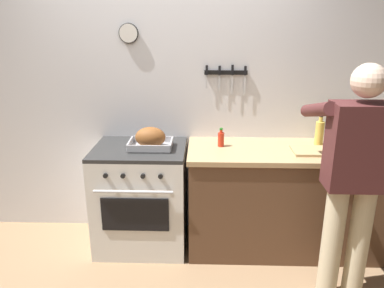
% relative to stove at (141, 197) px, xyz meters
% --- Properties ---
extents(wall_back, '(6.00, 0.13, 2.60)m').
position_rel_stove_xyz_m(wall_back, '(0.22, 0.36, 0.85)').
color(wall_back, silver).
rests_on(wall_back, ground).
extents(counter_block, '(2.03, 0.65, 0.90)m').
position_rel_stove_xyz_m(counter_block, '(1.42, 0.00, 0.00)').
color(counter_block, brown).
rests_on(counter_block, ground).
extents(stove, '(0.76, 0.67, 0.90)m').
position_rel_stove_xyz_m(stove, '(0.00, 0.00, 0.00)').
color(stove, white).
rests_on(stove, ground).
extents(person_cook, '(0.51, 0.63, 1.66)m').
position_rel_stove_xyz_m(person_cook, '(1.51, -0.62, 0.50)').
color(person_cook, '#C6B793').
rests_on(person_cook, ground).
extents(roasting_pan, '(0.35, 0.26, 0.18)m').
position_rel_stove_xyz_m(roasting_pan, '(0.10, -0.02, 0.53)').
color(roasting_pan, '#B7B7BC').
rests_on(roasting_pan, stove).
extents(cutting_board, '(0.36, 0.24, 0.02)m').
position_rel_stove_xyz_m(cutting_board, '(1.42, -0.07, 0.46)').
color(cutting_board, tan).
rests_on(cutting_board, counter_block).
extents(bottle_hot_sauce, '(0.05, 0.05, 0.16)m').
position_rel_stove_xyz_m(bottle_hot_sauce, '(0.68, 0.06, 0.51)').
color(bottle_hot_sauce, red).
rests_on(bottle_hot_sauce, counter_block).
extents(bottle_olive_oil, '(0.07, 0.07, 0.28)m').
position_rel_stove_xyz_m(bottle_olive_oil, '(1.71, 0.23, 0.57)').
color(bottle_olive_oil, '#385623').
rests_on(bottle_olive_oil, counter_block).
extents(bottle_cooking_oil, '(0.07, 0.07, 0.26)m').
position_rel_stove_xyz_m(bottle_cooking_oil, '(1.50, 0.13, 0.56)').
color(bottle_cooking_oil, gold).
rests_on(bottle_cooking_oil, counter_block).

